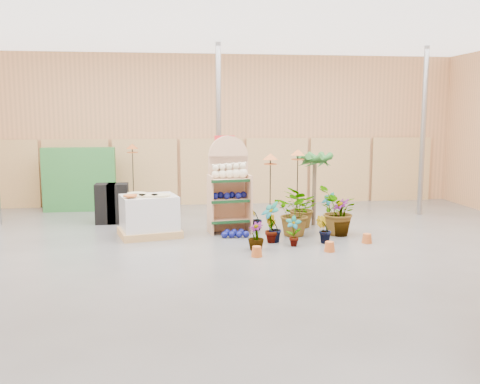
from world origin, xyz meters
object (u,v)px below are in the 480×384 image
Objects in this scene: bird_table_front at (270,159)px; display_shelf at (229,188)px; pallet_stack at (149,216)px; potted_plant_2 at (296,213)px.

display_shelf is at bearing 152.29° from bird_table_front.
bird_table_front is at bearing -36.25° from display_shelf.
bird_table_front reaches higher than pallet_stack.
pallet_stack is at bearing 178.76° from display_shelf.
pallet_stack is 0.82× the size of bird_table_front.
potted_plant_2 is at bearing -20.44° from pallet_stack.
display_shelf is 1.47× the size of pallet_stack.
potted_plant_2 is (3.28, -0.38, 0.06)m from pallet_stack.
display_shelf is 1.92m from pallet_stack.
display_shelf reaches higher than bird_table_front.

